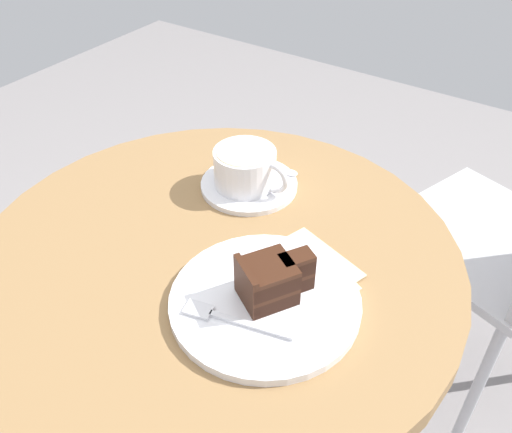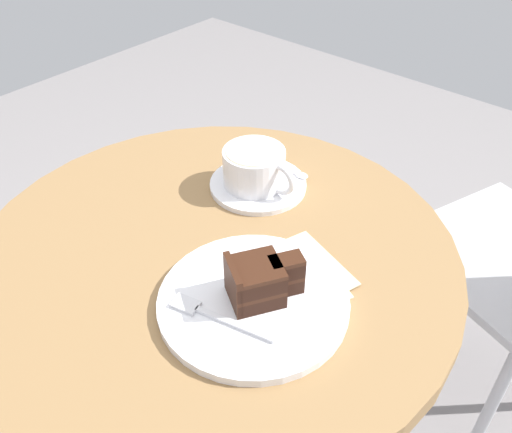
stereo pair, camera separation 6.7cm
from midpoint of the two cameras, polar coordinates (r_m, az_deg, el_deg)
name	(u,v)px [view 1 (the left image)]	position (r m, az deg, el deg)	size (l,w,h in m)	color
cafe_table	(219,312)	(0.85, -6.16, -10.09)	(0.69, 0.69, 0.73)	olive
saucer	(249,185)	(0.87, -2.95, 3.30)	(0.16, 0.16, 0.01)	white
coffee_cup	(246,167)	(0.85, -3.33, 5.13)	(0.13, 0.10, 0.06)	white
teaspoon	(275,169)	(0.90, -0.18, 4.99)	(0.11, 0.03, 0.00)	silver
cake_plate	(265,301)	(0.68, -1.91, -8.99)	(0.24, 0.24, 0.01)	white
cake_slice	(271,280)	(0.66, -1.32, -6.80)	(0.08, 0.10, 0.06)	black
fork	(225,318)	(0.66, -6.29, -10.66)	(0.14, 0.05, 0.00)	silver
napkin	(295,273)	(0.72, 1.43, -6.05)	(0.18, 0.18, 0.00)	beige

